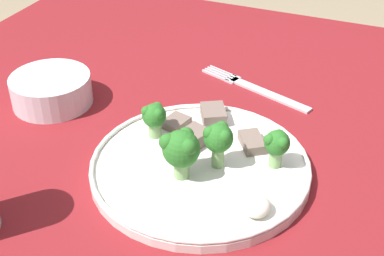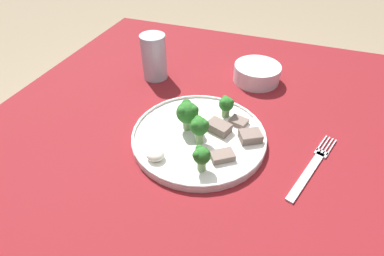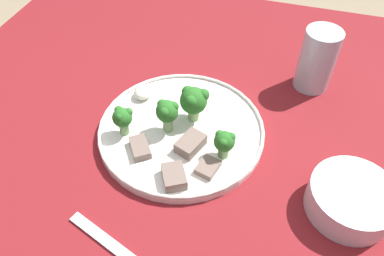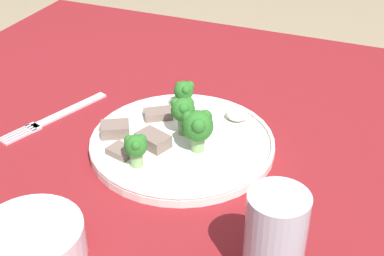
{
  "view_description": "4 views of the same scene",
  "coord_description": "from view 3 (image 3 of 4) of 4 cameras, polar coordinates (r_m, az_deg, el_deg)",
  "views": [
    {
      "loc": [
        -0.53,
        -0.23,
        1.21
      ],
      "look_at": [
        -0.01,
        -0.0,
        0.82
      ],
      "focal_mm": 50.0,
      "sensor_mm": 36.0,
      "label": 1
    },
    {
      "loc": [
        0.11,
        -0.47,
        1.2
      ],
      "look_at": [
        -0.05,
        -0.03,
        0.81
      ],
      "focal_mm": 28.0,
      "sensor_mm": 36.0,
      "label": 2
    },
    {
      "loc": [
        0.37,
        0.11,
        1.25
      ],
      "look_at": [
        -0.03,
        -0.01,
        0.8
      ],
      "focal_mm": 35.0,
      "sensor_mm": 36.0,
      "label": 3
    },
    {
      "loc": [
        -0.3,
        0.59,
        1.24
      ],
      "look_at": [
        -0.05,
        -0.04,
        0.81
      ],
      "focal_mm": 50.0,
      "sensor_mm": 36.0,
      "label": 4
    }
  ],
  "objects": [
    {
      "name": "table",
      "position": [
        0.7,
        -0.18,
        -9.33
      ],
      "size": [
        1.06,
        1.06,
        0.78
      ],
      "color": "maroon",
      "rests_on": "ground_plane"
    },
    {
      "name": "broccoli_floret_near_rim_left",
      "position": [
        0.62,
        0.24,
        4.21
      ],
      "size": [
        0.05,
        0.05,
        0.06
      ],
      "color": "#7FA866",
      "rests_on": "dinner_plate"
    },
    {
      "name": "broccoli_floret_back_left",
      "position": [
        0.57,
        4.95,
        -2.14
      ],
      "size": [
        0.03,
        0.03,
        0.05
      ],
      "color": "#7FA866",
      "rests_on": "dinner_plate"
    },
    {
      "name": "broccoli_floret_front_left",
      "position": [
        0.61,
        -10.47,
        1.65
      ],
      "size": [
        0.03,
        0.03,
        0.05
      ],
      "color": "#7FA866",
      "rests_on": "dinner_plate"
    },
    {
      "name": "sauce_dollop",
      "position": [
        0.69,
        -7.5,
        5.39
      ],
      "size": [
        0.04,
        0.03,
        0.02
      ],
      "color": "silver",
      "rests_on": "dinner_plate"
    },
    {
      "name": "drinking_glass",
      "position": [
        0.73,
        18.4,
        9.42
      ],
      "size": [
        0.07,
        0.07,
        0.12
      ],
      "color": "#B2C1CC",
      "rests_on": "table"
    },
    {
      "name": "cream_bowl",
      "position": [
        0.58,
        23.01,
        -10.02
      ],
      "size": [
        0.12,
        0.12,
        0.05
      ],
      "color": "silver",
      "rests_on": "table"
    },
    {
      "name": "broccoli_floret_center_left",
      "position": [
        0.6,
        -3.82,
        2.46
      ],
      "size": [
        0.04,
        0.04,
        0.06
      ],
      "color": "#7FA866",
      "rests_on": "dinner_plate"
    },
    {
      "name": "meat_slice_rear_slice",
      "position": [
        0.56,
        -2.77,
        -7.38
      ],
      "size": [
        0.05,
        0.05,
        0.02
      ],
      "color": "#756056",
      "rests_on": "dinner_plate"
    },
    {
      "name": "meat_slice_front_slice",
      "position": [
        0.6,
        -0.31,
        -2.13
      ],
      "size": [
        0.06,
        0.05,
        0.02
      ],
      "color": "#756056",
      "rests_on": "dinner_plate"
    },
    {
      "name": "meat_slice_middle_slice",
      "position": [
        0.6,
        -7.91,
        -2.97
      ],
      "size": [
        0.05,
        0.05,
        0.01
      ],
      "color": "#756056",
      "rests_on": "dinner_plate"
    },
    {
      "name": "fork",
      "position": [
        0.52,
        -9.97,
        -18.68
      ],
      "size": [
        0.08,
        0.2,
        0.0
      ],
      "color": "silver",
      "rests_on": "table"
    },
    {
      "name": "dinner_plate",
      "position": [
        0.63,
        -1.63,
        -0.3
      ],
      "size": [
        0.28,
        0.28,
        0.02
      ],
      "color": "white",
      "rests_on": "table"
    },
    {
      "name": "meat_slice_edge_slice",
      "position": [
        0.57,
        2.43,
        -5.99
      ],
      "size": [
        0.04,
        0.04,
        0.01
      ],
      "color": "#756056",
      "rests_on": "dinner_plate"
    }
  ]
}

